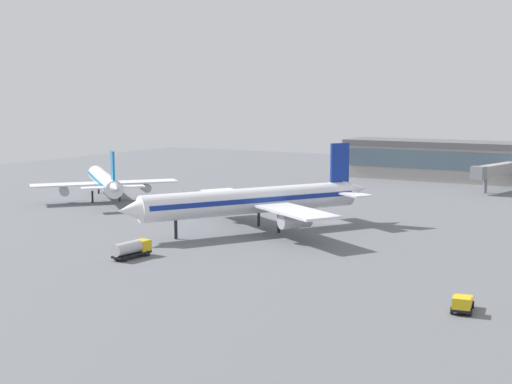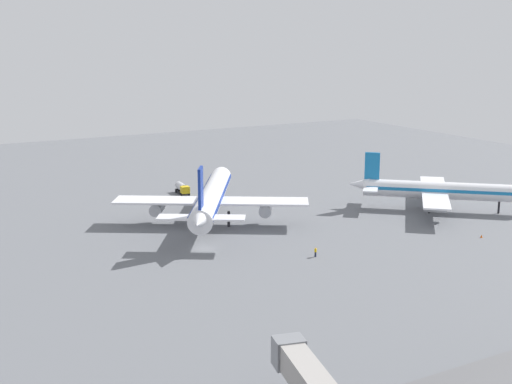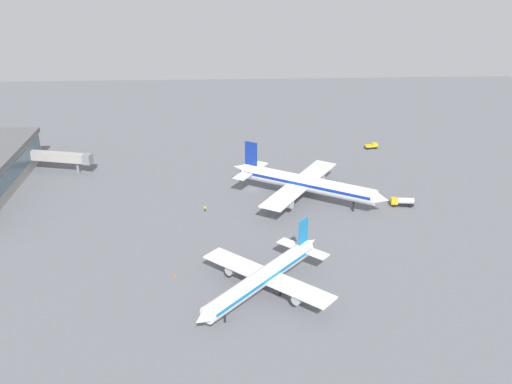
# 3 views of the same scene
# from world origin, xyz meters

# --- Properties ---
(ground) EXTENTS (288.00, 288.00, 0.00)m
(ground) POSITION_xyz_m (0.00, 0.00, 0.00)
(ground) COLOR slate
(airplane_at_gate) EXTENTS (36.09, 42.99, 14.68)m
(airplane_at_gate) POSITION_xyz_m (8.60, 14.49, 5.34)
(airplane_at_gate) COLOR white
(airplane_at_gate) RESTS_ON ground
(airplane_taxiing) EXTENTS (32.61, 30.10, 12.17)m
(airplane_taxiing) POSITION_xyz_m (55.83, -0.34, 4.42)
(airplane_taxiing) COLOR white
(airplane_taxiing) RESTS_ON ground
(fuel_truck) EXTENTS (2.77, 6.47, 2.50)m
(fuel_truck) POSITION_xyz_m (13.66, 41.41, 1.39)
(fuel_truck) COLOR black
(fuel_truck) RESTS_ON ground
(ground_crew_worker) EXTENTS (0.44, 0.57, 1.67)m
(ground_crew_worker) POSITION_xyz_m (14.47, -13.88, 0.85)
(ground_crew_worker) COLOR #1E2338
(ground_crew_worker) RESTS_ON ground
(safety_cone_near_gate) EXTENTS (0.44, 0.44, 0.60)m
(safety_cone_near_gate) POSITION_xyz_m (47.96, -19.56, 0.30)
(safety_cone_near_gate) COLOR #EA590C
(safety_cone_near_gate) RESTS_ON ground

